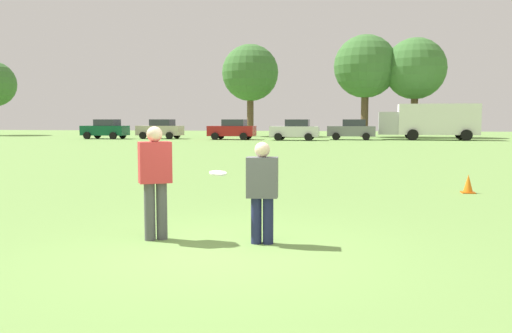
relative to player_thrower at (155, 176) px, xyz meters
The scene contains 14 objects.
ground_plane 1.67m from the player_thrower, 26.02° to the right, with size 147.31×147.31×0.00m, color #6B9347.
player_thrower is the anchor object (origin of this frame).
player_defender 1.69m from the player_thrower, ahead, with size 0.48×0.29×1.55m.
frisbee 0.98m from the player_thrower, ahead, with size 0.27×0.27×0.08m.
traffic_cone 8.77m from the player_thrower, 45.13° to the left, with size 0.32×0.32×0.48m.
parked_car_near_left 43.31m from the player_thrower, 115.22° to the left, with size 4.29×2.39×1.82m.
parked_car_mid_left 42.36m from the player_thrower, 108.48° to the left, with size 4.29×2.39×1.82m.
parked_car_center 39.64m from the player_thrower, 99.20° to the left, with size 4.29×2.39×1.82m.
parked_car_mid_right 38.36m from the player_thrower, 90.90° to the left, with size 4.29×2.39×1.82m.
parked_car_near_right 40.47m from the player_thrower, 83.86° to the left, with size 4.29×2.39×1.82m.
box_truck 42.46m from the player_thrower, 74.73° to the left, with size 8.61×3.30×3.18m.
tree_west_maple 49.12m from the player_thrower, 97.26° to the left, with size 6.01×6.01×9.77m.
tree_center_elm 48.44m from the player_thrower, 83.03° to the left, with size 6.40×6.40×10.39m.
tree_east_birch 48.91m from the player_thrower, 77.26° to the left, with size 6.12×6.12×9.94m.
Camera 1 is at (1.55, -7.29, 1.90)m, focal length 37.15 mm.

